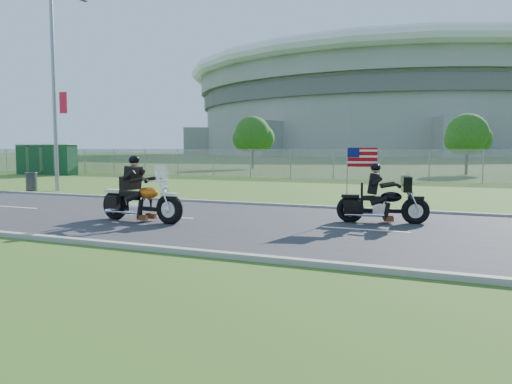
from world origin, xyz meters
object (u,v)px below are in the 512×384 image
at_px(porta_toilet_c, 40,160).
at_px(motorcycle_follow, 382,203).
at_px(porta_toilet_a, 67,160).
at_px(motorcycle_lead, 140,201).
at_px(porta_toilet_b, 53,160).
at_px(porta_toilet_d, 27,160).
at_px(trash_can, 31,182).
at_px(streetlight, 57,73).

xyz_separation_m(porta_toilet_c, motorcycle_follow, (28.99, -15.63, -0.58)).
bearing_deg(porta_toilet_a, motorcycle_lead, -41.95).
relative_size(porta_toilet_b, porta_toilet_d, 1.00).
bearing_deg(porta_toilet_c, trash_can, -44.56).
xyz_separation_m(porta_toilet_a, porta_toilet_c, (-2.80, 0.00, 0.00)).
distance_m(porta_toilet_d, trash_can, 17.64).
xyz_separation_m(porta_toilet_d, trash_can, (13.23, -11.65, -0.71)).
bearing_deg(motorcycle_follow, trash_can, 154.80).
bearing_deg(motorcycle_follow, porta_toilet_b, 138.33).
distance_m(porta_toilet_b, porta_toilet_d, 2.80).
distance_m(porta_toilet_a, porta_toilet_c, 2.80).
relative_size(porta_toilet_d, motorcycle_follow, 0.94).
distance_m(motorcycle_lead, motorcycle_follow, 6.61).
xyz_separation_m(streetlight, porta_toilet_b, (-11.42, 10.78, -4.49)).
bearing_deg(streetlight, porta_toilet_d, 142.83).
height_order(porta_toilet_b, porta_toilet_c, same).
bearing_deg(motorcycle_follow, streetlight, 151.16).
height_order(porta_toilet_b, trash_can, porta_toilet_b).
bearing_deg(porta_toilet_c, porta_toilet_a, 0.00).
distance_m(streetlight, porta_toilet_a, 15.39).
relative_size(porta_toilet_c, trash_can, 2.62).
relative_size(porta_toilet_a, trash_can, 2.62).
bearing_deg(streetlight, motorcycle_follow, -16.71).
bearing_deg(motorcycle_lead, motorcycle_follow, 25.68).
distance_m(porta_toilet_a, motorcycle_follow, 30.51).
distance_m(porta_toilet_c, trash_can, 16.62).
distance_m(porta_toilet_c, porta_toilet_d, 1.40).
bearing_deg(porta_toilet_b, porta_toilet_a, 0.00).
bearing_deg(porta_toilet_a, motorcycle_follow, -30.84).
height_order(porta_toilet_a, motorcycle_follow, porta_toilet_a).
bearing_deg(streetlight, porta_toilet_b, 136.65).
xyz_separation_m(porta_toilet_c, trash_can, (11.83, -11.65, -0.71)).
relative_size(porta_toilet_c, motorcycle_lead, 0.83).
height_order(motorcycle_lead, motorcycle_follow, motorcycle_follow).
xyz_separation_m(porta_toilet_a, porta_toilet_d, (-4.20, 0.00, 0.00)).
height_order(streetlight, trash_can, streetlight).
bearing_deg(porta_toilet_a, porta_toilet_c, 180.00).
relative_size(porta_toilet_b, motorcycle_lead, 0.83).
distance_m(porta_toilet_b, motorcycle_lead, 27.98).
distance_m(streetlight, motorcycle_follow, 17.63).
bearing_deg(trash_can, motorcycle_lead, -30.00).
relative_size(porta_toilet_d, motorcycle_lead, 0.83).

